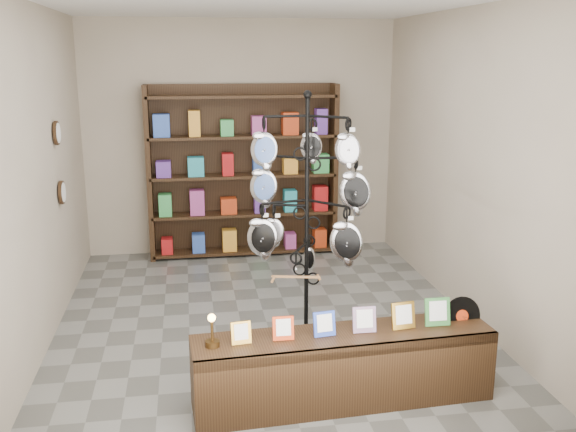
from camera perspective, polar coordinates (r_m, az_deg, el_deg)
The scene contains 6 objects.
ground at distance 6.38m, azimuth -1.94°, elevation -9.39°, with size 5.00×5.00×0.00m, color slate.
room_envelope at distance 5.90m, azimuth -2.09°, elevation 7.34°, with size 5.00×5.00×5.00m.
display_tree at distance 5.63m, azimuth 1.69°, elevation 1.38°, with size 1.20×1.18×2.26m.
front_shelf at distance 4.94m, azimuth 4.95°, elevation -13.26°, with size 2.27×0.59×0.79m.
back_shelving at distance 8.28m, azimuth -4.00°, elevation 3.51°, with size 2.42×0.36×2.20m.
wall_clocks at distance 6.81m, azimuth -19.66°, elevation 4.46°, with size 0.03×0.24×0.84m.
Camera 1 is at (-0.72, -5.81, 2.54)m, focal length 40.00 mm.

